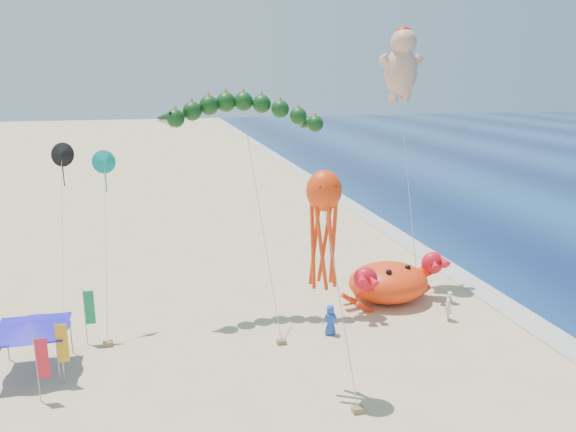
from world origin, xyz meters
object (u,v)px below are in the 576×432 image
at_px(crab_inflatable, 389,281).
at_px(cherub_kite, 402,63).
at_px(dragon_kite, 243,117).
at_px(octopus_kite, 324,221).
at_px(canopy_blue, 31,326).

xyz_separation_m(crab_inflatable, cherub_kite, (2.06, 4.14, 13.60)).
relative_size(dragon_kite, cherub_kite, 0.75).
height_order(octopus_kite, canopy_blue, octopus_kite).
relative_size(cherub_kite, canopy_blue, 4.72).
bearing_deg(cherub_kite, dragon_kite, -165.11).
height_order(dragon_kite, canopy_blue, dragon_kite).
height_order(dragon_kite, octopus_kite, dragon_kite).
relative_size(dragon_kite, canopy_blue, 3.53).
bearing_deg(dragon_kite, canopy_blue, -155.27).
bearing_deg(canopy_blue, dragon_kite, 24.73).
xyz_separation_m(crab_inflatable, octopus_kite, (-7.20, -8.76, 6.70)).
relative_size(octopus_kite, canopy_blue, 2.81).
relative_size(crab_inflatable, octopus_kite, 0.68).
xyz_separation_m(dragon_kite, cherub_kite, (11.12, 2.96, 3.14)).
xyz_separation_m(octopus_kite, canopy_blue, (-13.30, 4.67, -5.62)).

